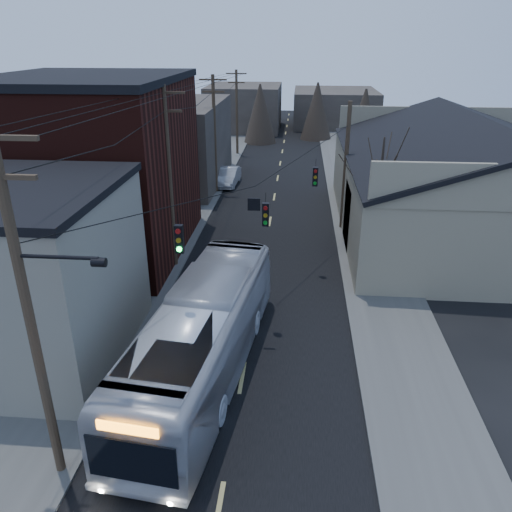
{
  "coord_description": "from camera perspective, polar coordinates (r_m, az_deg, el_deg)",
  "views": [
    {
      "loc": [
        1.89,
        -7.76,
        12.17
      ],
      "look_at": [
        0.11,
        12.99,
        3.0
      ],
      "focal_mm": 35.0,
      "sensor_mm": 36.0,
      "label": 1
    }
  ],
  "objects": [
    {
      "name": "building_clapboard",
      "position": [
        21.78,
        -25.64,
        -2.18
      ],
      "size": [
        8.0,
        8.0,
        7.0
      ],
      "primitive_type": "cube",
      "color": "gray",
      "rests_on": "ground"
    },
    {
      "name": "building_brick",
      "position": [
        31.04,
        -18.02,
        9.26
      ],
      "size": [
        10.0,
        12.0,
        10.0
      ],
      "primitive_type": "cube",
      "color": "black",
      "rests_on": "ground"
    },
    {
      "name": "parked_car",
      "position": [
        44.95,
        -3.21,
        9.05
      ],
      "size": [
        1.88,
        4.78,
        1.55
      ],
      "primitive_type": "imported",
      "rotation": [
        0.0,
        0.0,
        -0.05
      ],
      "color": "#A2A4AA",
      "rests_on": "ground"
    },
    {
      "name": "warehouse",
      "position": [
        35.86,
        22.91,
        6.57
      ],
      "size": [
        16.16,
        20.6,
        7.73
      ],
      "color": "gray",
      "rests_on": "ground"
    },
    {
      "name": "building_far_left",
      "position": [
        73.75,
        -1.33,
        16.62
      ],
      "size": [
        10.0,
        12.0,
        6.0
      ],
      "primitive_type": "cube",
      "color": "#37302C",
      "rests_on": "ground"
    },
    {
      "name": "sidewalk_right",
      "position": [
        39.92,
        11.36,
        5.64
      ],
      "size": [
        4.0,
        110.0,
        0.12
      ],
      "primitive_type": "cube",
      "color": "#474744",
      "rests_on": "ground"
    },
    {
      "name": "sidewalk_left",
      "position": [
        40.53,
        -7.32,
        6.19
      ],
      "size": [
        4.0,
        110.0,
        0.12
      ],
      "primitive_type": "cube",
      "color": "#474744",
      "rests_on": "ground"
    },
    {
      "name": "building_far_right",
      "position": [
        78.52,
        8.97,
        16.42
      ],
      "size": [
        12.0,
        14.0,
        5.0
      ],
      "primitive_type": "cube",
      "color": "#37302C",
      "rests_on": "ground"
    },
    {
      "name": "bus",
      "position": [
        19.23,
        -6.15,
        -9.15
      ],
      "size": [
        4.46,
        12.93,
        3.53
      ],
      "primitive_type": "imported",
      "rotation": [
        0.0,
        0.0,
        3.02
      ],
      "color": "#B4B7C1",
      "rests_on": "ground"
    },
    {
      "name": "building_left_far",
      "position": [
        46.04,
        -9.75,
        12.59
      ],
      "size": [
        9.0,
        14.0,
        7.0
      ],
      "primitive_type": "cube",
      "color": "#37302C",
      "rests_on": "ground"
    },
    {
      "name": "bare_tree",
      "position": [
        29.41,
        13.78,
        6.14
      ],
      "size": [
        0.4,
        0.4,
        7.2
      ],
      "primitive_type": "cone",
      "color": "black",
      "rests_on": "ground"
    },
    {
      "name": "road_surface",
      "position": [
        39.71,
        1.95,
        5.93
      ],
      "size": [
        9.0,
        110.0,
        0.02
      ],
      "primitive_type": "cube",
      "color": "black",
      "rests_on": "ground"
    },
    {
      "name": "utility_lines",
      "position": [
        33.08,
        -3.99,
        11.12
      ],
      "size": [
        11.24,
        45.28,
        10.5
      ],
      "color": "#382B1E",
      "rests_on": "ground"
    }
  ]
}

